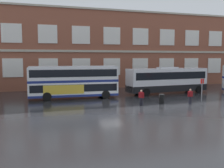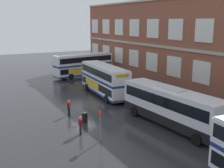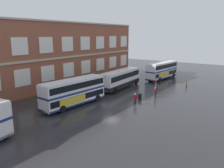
{
  "view_description": "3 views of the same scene",
  "coord_description": "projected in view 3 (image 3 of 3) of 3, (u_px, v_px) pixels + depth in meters",
  "views": [
    {
      "loc": [
        -9.18,
        -28.26,
        5.11
      ],
      "look_at": [
        1.48,
        4.05,
        1.71
      ],
      "focal_mm": 42.11,
      "sensor_mm": 36.0,
      "label": 1
    },
    {
      "loc": [
        30.52,
        -12.65,
        9.96
      ],
      "look_at": [
        0.27,
        3.62,
        2.34
      ],
      "focal_mm": 45.89,
      "sensor_mm": 36.0,
      "label": 2
    },
    {
      "loc": [
        -26.99,
        -19.18,
        10.62
      ],
      "look_at": [
        1.68,
        0.99,
        2.85
      ],
      "focal_mm": 35.85,
      "sensor_mm": 36.0,
      "label": 3
    }
  ],
  "objects": [
    {
      "name": "brick_terminal_building",
      "position": [
        33.0,
        57.0,
        42.92
      ],
      "size": [
        57.6,
        8.19,
        13.2
      ],
      "color": "brown",
      "rests_on": "ground"
    },
    {
      "name": "station_litter_bin",
      "position": [
        140.0,
        96.0,
        37.53
      ],
      "size": [
        0.6,
        0.6,
        1.03
      ],
      "color": "black",
      "rests_on": "ground"
    },
    {
      "name": "double_decker_far",
      "position": [
        162.0,
        70.0,
        54.31
      ],
      "size": [
        11.2,
        3.65,
        4.07
      ],
      "color": "silver",
      "rests_on": "ground"
    },
    {
      "name": "touring_coach",
      "position": [
        121.0,
        79.0,
        44.89
      ],
      "size": [
        12.12,
        3.4,
        3.8
      ],
      "color": "silver",
      "rests_on": "ground"
    },
    {
      "name": "waiting_passenger",
      "position": [
        135.0,
        98.0,
        34.83
      ],
      "size": [
        0.5,
        0.55,
        1.7
      ],
      "color": "black",
      "rests_on": "ground"
    },
    {
      "name": "safety_bollard_east",
      "position": [
        186.0,
        85.0,
        45.45
      ],
      "size": [
        0.19,
        0.19,
        0.95
      ],
      "color": "black",
      "rests_on": "ground"
    },
    {
      "name": "second_passenger",
      "position": [
        155.0,
        92.0,
        38.72
      ],
      "size": [
        0.63,
        0.25,
        1.7
      ],
      "color": "black",
      "rests_on": "ground"
    },
    {
      "name": "bus_stand_flag",
      "position": [
        156.0,
        85.0,
        40.83
      ],
      "size": [
        0.44,
        0.1,
        2.7
      ],
      "color": "slate",
      "rests_on": "ground"
    },
    {
      "name": "ground_plane",
      "position": [
        101.0,
        102.0,
        35.75
      ],
      "size": [
        120.0,
        120.0,
        0.0
      ],
      "primitive_type": "plane",
      "color": "#232326"
    },
    {
      "name": "double_decker_middle",
      "position": [
        74.0,
        92.0,
        33.86
      ],
      "size": [
        11.14,
        3.39,
        4.07
      ],
      "color": "silver",
      "rests_on": "ground"
    },
    {
      "name": "safety_bollard_west",
      "position": [
        186.0,
        83.0,
        47.34
      ],
      "size": [
        0.19,
        0.19,
        0.95
      ],
      "color": "black",
      "rests_on": "ground"
    }
  ]
}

